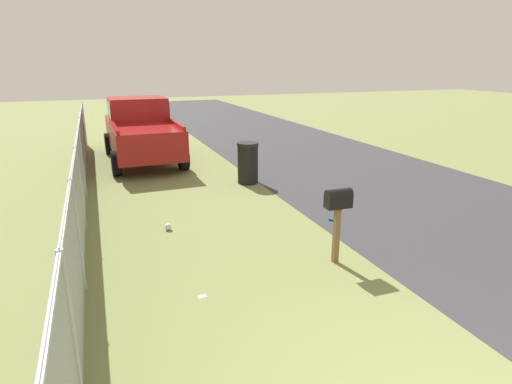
# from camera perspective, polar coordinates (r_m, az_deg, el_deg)

# --- Properties ---
(road_asphalt) EXTENTS (60.00, 6.34, 0.01)m
(road_asphalt) POSITION_cam_1_polar(r_m,az_deg,el_deg) (11.08, 21.78, -1.23)
(road_asphalt) COLOR #38383D
(road_asphalt) RESTS_ON ground
(mailbox) EXTENTS (0.22, 0.44, 1.29)m
(mailbox) POSITION_cam_1_polar(r_m,az_deg,el_deg) (7.05, 10.95, -1.70)
(mailbox) COLOR brown
(mailbox) RESTS_ON ground
(pickup_truck) EXTENTS (5.24, 2.34, 2.09)m
(pickup_truck) POSITION_cam_1_polar(r_m,az_deg,el_deg) (15.06, -15.21, 8.28)
(pickup_truck) COLOR maroon
(pickup_truck) RESTS_ON ground
(trash_bin) EXTENTS (0.59, 0.59, 1.14)m
(trash_bin) POSITION_cam_1_polar(r_m,az_deg,el_deg) (11.78, -1.11, 3.93)
(trash_bin) COLOR black
(trash_bin) RESTS_ON ground
(fence_section) EXTENTS (17.27, 0.07, 1.71)m
(fence_section) POSITION_cam_1_polar(r_m,az_deg,el_deg) (10.14, -22.42, 2.50)
(fence_section) COLOR #9EA3A8
(fence_section) RESTS_ON ground
(litter_wrapper_far_scatter) EXTENTS (0.11, 0.14, 0.01)m
(litter_wrapper_far_scatter) POSITION_cam_1_polar(r_m,az_deg,el_deg) (6.37, -7.22, -13.70)
(litter_wrapper_far_scatter) COLOR silver
(litter_wrapper_far_scatter) RESTS_ON ground
(litter_can_by_mailbox) EXTENTS (0.14, 0.12, 0.07)m
(litter_can_by_mailbox) POSITION_cam_1_polar(r_m,az_deg,el_deg) (9.22, 10.13, -3.64)
(litter_can_by_mailbox) COLOR blue
(litter_can_by_mailbox) RESTS_ON ground
(litter_bag_near_hydrant) EXTENTS (0.14, 0.14, 0.14)m
(litter_bag_near_hydrant) POSITION_cam_1_polar(r_m,az_deg,el_deg) (8.77, -11.70, -4.58)
(litter_bag_near_hydrant) COLOR silver
(litter_bag_near_hydrant) RESTS_ON ground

